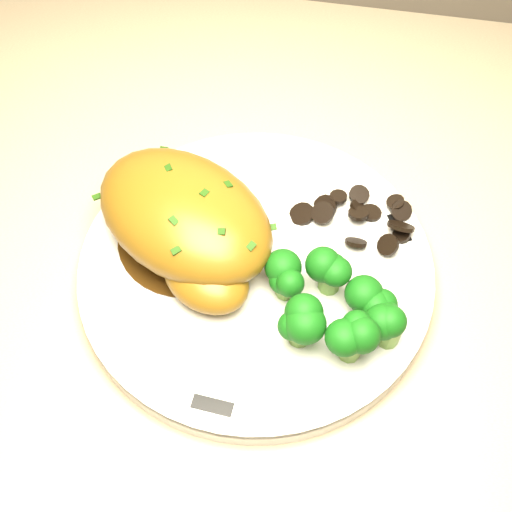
% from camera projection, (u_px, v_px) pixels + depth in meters
% --- Properties ---
extents(counter, '(2.21, 0.73, 1.07)m').
position_uv_depth(counter, '(288.00, 386.00, 1.01)').
color(counter, brown).
rests_on(counter, ground).
extents(plate, '(0.35, 0.35, 0.02)m').
position_uv_depth(plate, '(256.00, 269.00, 0.56)').
color(plate, silver).
rests_on(plate, counter).
extents(rim_accent_0, '(0.02, 0.03, 0.00)m').
position_uv_depth(rim_accent_0, '(399.00, 228.00, 0.57)').
color(rim_accent_0, black).
rests_on(rim_accent_0, plate).
extents(rim_accent_1, '(0.03, 0.03, 0.00)m').
position_uv_depth(rim_accent_1, '(155.00, 179.00, 0.60)').
color(rim_accent_1, black).
rests_on(rim_accent_1, plate).
extents(rim_accent_2, '(0.03, 0.01, 0.00)m').
position_uv_depth(rim_accent_2, '(212.00, 406.00, 0.48)').
color(rim_accent_2, black).
rests_on(rim_accent_2, plate).
extents(gravy_pool, '(0.12, 0.12, 0.00)m').
position_uv_depth(gravy_pool, '(188.00, 237.00, 0.56)').
color(gravy_pool, '#351F09').
rests_on(gravy_pool, plate).
extents(chicken_breast, '(0.20, 0.19, 0.07)m').
position_uv_depth(chicken_breast, '(187.00, 222.00, 0.53)').
color(chicken_breast, brown).
rests_on(chicken_breast, plate).
extents(mushroom_pile, '(0.09, 0.07, 0.02)m').
position_uv_depth(mushroom_pile, '(350.00, 225.00, 0.57)').
color(mushroom_pile, black).
rests_on(mushroom_pile, plate).
extents(broccoli_florets, '(0.11, 0.08, 0.04)m').
position_uv_depth(broccoli_florets, '(339.00, 306.00, 0.50)').
color(broccoli_florets, olive).
rests_on(broccoli_florets, plate).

